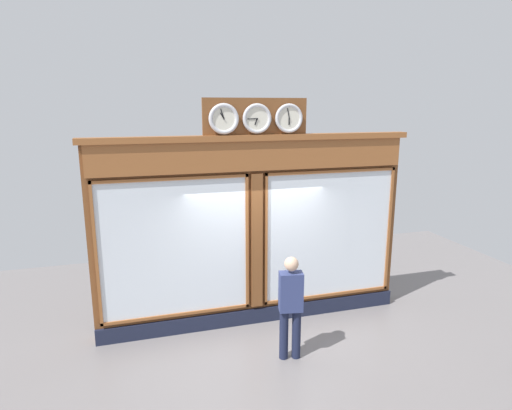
% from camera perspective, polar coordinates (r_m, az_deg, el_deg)
% --- Properties ---
extents(shop_facade, '(5.73, 0.42, 4.05)m').
position_cam_1_polar(shop_facade, '(7.79, -0.26, -3.21)').
color(shop_facade, brown).
rests_on(shop_facade, ground_plane).
extents(pedestrian, '(0.39, 0.28, 1.69)m').
position_cam_1_polar(pedestrian, '(6.91, 4.58, -12.79)').
color(pedestrian, '#191E38').
rests_on(pedestrian, ground_plane).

